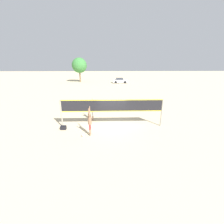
{
  "coord_description": "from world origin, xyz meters",
  "views": [
    {
      "loc": [
        -0.38,
        -12.44,
        5.41
      ],
      "look_at": [
        0.0,
        0.0,
        1.35
      ],
      "focal_mm": 24.0,
      "sensor_mm": 36.0,
      "label": 1
    }
  ],
  "objects_px": {
    "player_blocker": "(92,109)",
    "player_spiker": "(90,121)",
    "volleyball_net": "(112,108)",
    "volleyball": "(83,135)",
    "tree_left_cluster": "(79,65)",
    "gear_bag": "(63,128)",
    "parked_car_near": "(120,81)"
  },
  "relations": [
    {
      "from": "player_blocker",
      "to": "player_spiker",
      "type": "bearing_deg",
      "value": 1.72
    },
    {
      "from": "volleyball_net",
      "to": "volleyball",
      "type": "bearing_deg",
      "value": -139.39
    },
    {
      "from": "volleyball",
      "to": "volleyball_net",
      "type": "bearing_deg",
      "value": 40.61
    },
    {
      "from": "volleyball",
      "to": "tree_left_cluster",
      "type": "relative_size",
      "value": 0.03
    },
    {
      "from": "player_blocker",
      "to": "tree_left_cluster",
      "type": "xyz_separation_m",
      "value": [
        -6.74,
        32.51,
        3.7
      ]
    },
    {
      "from": "player_blocker",
      "to": "volleyball",
      "type": "xyz_separation_m",
      "value": [
        -0.41,
        -3.54,
        -1.02
      ]
    },
    {
      "from": "volleyball",
      "to": "gear_bag",
      "type": "relative_size",
      "value": 0.49
    },
    {
      "from": "player_spiker",
      "to": "player_blocker",
      "type": "distance_m",
      "value": 3.28
    },
    {
      "from": "volleyball_net",
      "to": "player_blocker",
      "type": "height_order",
      "value": "volleyball_net"
    },
    {
      "from": "player_blocker",
      "to": "tree_left_cluster",
      "type": "height_order",
      "value": "tree_left_cluster"
    },
    {
      "from": "player_blocker",
      "to": "gear_bag",
      "type": "bearing_deg",
      "value": -47.53
    },
    {
      "from": "player_spiker",
      "to": "volleyball",
      "type": "relative_size",
      "value": 10.13
    },
    {
      "from": "player_spiker",
      "to": "volleyball_net",
      "type": "bearing_deg",
      "value": -46.32
    },
    {
      "from": "player_blocker",
      "to": "parked_car_near",
      "type": "distance_m",
      "value": 30.14
    },
    {
      "from": "player_blocker",
      "to": "gear_bag",
      "type": "distance_m",
      "value": 3.3
    },
    {
      "from": "gear_bag",
      "to": "tree_left_cluster",
      "type": "relative_size",
      "value": 0.07
    },
    {
      "from": "volleyball_net",
      "to": "player_spiker",
      "type": "bearing_deg",
      "value": -136.32
    },
    {
      "from": "volleyball_net",
      "to": "parked_car_near",
      "type": "xyz_separation_m",
      "value": [
        3.28,
        31.28,
        -1.11
      ]
    },
    {
      "from": "volleyball_net",
      "to": "volleyball",
      "type": "distance_m",
      "value": 3.42
    },
    {
      "from": "volleyball_net",
      "to": "player_blocker",
      "type": "bearing_deg",
      "value": 139.63
    },
    {
      "from": "player_spiker",
      "to": "volleyball",
      "type": "xyz_separation_m",
      "value": [
        -0.51,
        -0.26,
        -1.1
      ]
    },
    {
      "from": "player_blocker",
      "to": "volleyball",
      "type": "height_order",
      "value": "player_blocker"
    },
    {
      "from": "player_blocker",
      "to": "parked_car_near",
      "type": "bearing_deg",
      "value": 170.17
    },
    {
      "from": "player_spiker",
      "to": "player_blocker",
      "type": "height_order",
      "value": "player_spiker"
    },
    {
      "from": "volleyball",
      "to": "tree_left_cluster",
      "type": "xyz_separation_m",
      "value": [
        -6.33,
        36.04,
        4.72
      ]
    },
    {
      "from": "volleyball_net",
      "to": "tree_left_cluster",
      "type": "distance_m",
      "value": 35.3
    },
    {
      "from": "tree_left_cluster",
      "to": "player_blocker",
      "type": "bearing_deg",
      "value": -78.28
    },
    {
      "from": "volleyball_net",
      "to": "gear_bag",
      "type": "xyz_separation_m",
      "value": [
        -4.19,
        -0.54,
        -1.6
      ]
    },
    {
      "from": "player_spiker",
      "to": "player_blocker",
      "type": "bearing_deg",
      "value": 1.72
    },
    {
      "from": "volleyball",
      "to": "parked_car_near",
      "type": "xyz_separation_m",
      "value": [
        5.55,
        33.23,
        0.54
      ]
    },
    {
      "from": "volleyball",
      "to": "parked_car_near",
      "type": "relative_size",
      "value": 0.05
    },
    {
      "from": "volleyball_net",
      "to": "player_spiker",
      "type": "xyz_separation_m",
      "value": [
        -1.77,
        -1.69,
        -0.55
      ]
    }
  ]
}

